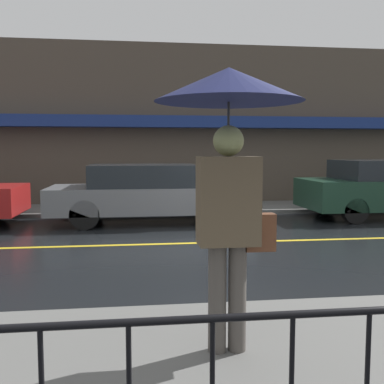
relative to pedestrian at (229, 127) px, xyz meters
name	(u,v)px	position (x,y,z in m)	size (l,w,h in m)	color
ground_plane	(230,242)	(1.05, 4.75, -1.91)	(80.00, 80.00, 0.00)	black
sidewalk_near	(370,369)	(1.05, -0.34, -1.86)	(28.00, 2.99, 0.11)	#60605E
sidewalk_far	(196,208)	(1.05, 9.44, -1.86)	(28.00, 2.20, 0.11)	#60605E
lane_marking	(230,242)	(1.05, 4.75, -1.91)	(25.20, 0.12, 0.01)	gold
building_storefront	(191,125)	(1.05, 10.66, 0.60)	(28.00, 0.85, 5.02)	#4C4238
pedestrian	(229,127)	(0.00, 0.00, 0.00)	(1.16, 1.16, 2.26)	#4C4742
car_grey	(149,193)	(-0.39, 7.35, -1.19)	(4.78, 1.89, 1.40)	slate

